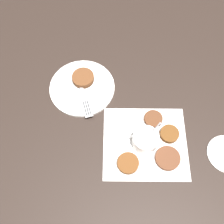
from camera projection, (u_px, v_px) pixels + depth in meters
ground_plane at (141, 142)px, 0.87m from camera, size 4.00×4.00×0.00m
napkin at (145, 143)px, 0.87m from camera, size 0.31×0.29×0.00m
sauce_bowl at (145, 139)px, 0.85m from camera, size 0.09×0.08×0.09m
fritter_0 at (153, 119)px, 0.90m from camera, size 0.06×0.06×0.01m
fritter_1 at (169, 134)px, 0.87m from camera, size 0.06×0.06×0.02m
fritter_2 at (168, 158)px, 0.84m from camera, size 0.08×0.08×0.01m
fritter_3 at (128, 163)px, 0.83m from camera, size 0.07×0.07×0.02m
serving_plate at (82, 87)px, 0.96m from camera, size 0.24×0.24×0.02m
fritter_on_plate at (83, 78)px, 0.95m from camera, size 0.08×0.08×0.02m
fork at (85, 99)px, 0.92m from camera, size 0.09×0.18×0.00m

